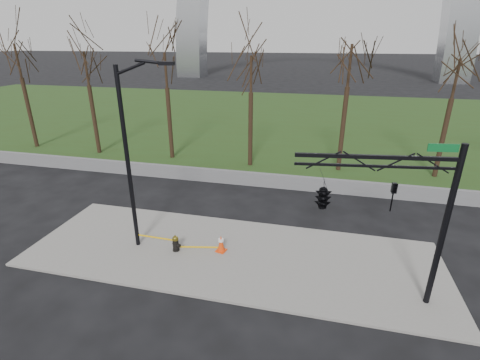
% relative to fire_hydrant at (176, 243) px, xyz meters
% --- Properties ---
extents(ground, '(500.00, 500.00, 0.00)m').
position_rel_fire_hydrant_xyz_m(ground, '(2.41, 0.36, -0.46)').
color(ground, black).
rests_on(ground, ground).
extents(sidewalk, '(18.00, 6.00, 0.10)m').
position_rel_fire_hydrant_xyz_m(sidewalk, '(2.41, 0.36, -0.41)').
color(sidewalk, gray).
rests_on(sidewalk, ground).
extents(grass_strip, '(120.00, 40.00, 0.06)m').
position_rel_fire_hydrant_xyz_m(grass_strip, '(2.41, 30.36, -0.43)').
color(grass_strip, '#263E16').
rests_on(grass_strip, ground).
extents(guardrail, '(60.00, 0.30, 0.90)m').
position_rel_fire_hydrant_xyz_m(guardrail, '(2.41, 8.36, -0.01)').
color(guardrail, '#59595B').
rests_on(guardrail, ground).
extents(tree_row, '(55.76, 4.00, 9.23)m').
position_rel_fire_hydrant_xyz_m(tree_row, '(7.29, 12.36, 4.16)').
color(tree_row, black).
rests_on(tree_row, ground).
extents(fire_hydrant, '(0.48, 0.34, 0.78)m').
position_rel_fire_hydrant_xyz_m(fire_hydrant, '(0.00, 0.00, 0.00)').
color(fire_hydrant, black).
rests_on(fire_hydrant, sidewalk).
extents(traffic_cone, '(0.50, 0.50, 0.80)m').
position_rel_fire_hydrant_xyz_m(traffic_cone, '(1.97, 0.42, 0.04)').
color(traffic_cone, '#E83D0C').
rests_on(traffic_cone, sidewalk).
extents(street_light, '(2.39, 0.43, 8.21)m').
position_rel_fire_hydrant_xyz_m(street_light, '(-1.69, 0.09, 4.24)').
color(street_light, black).
rests_on(street_light, ground).
extents(traffic_signal_mast, '(5.06, 2.53, 6.00)m').
position_rel_fire_hydrant_xyz_m(traffic_signal_mast, '(6.85, -1.42, 3.69)').
color(traffic_signal_mast, black).
rests_on(traffic_signal_mast, ground).
extents(caution_tape, '(3.88, 0.42, 0.40)m').
position_rel_fire_hydrant_xyz_m(caution_tape, '(0.04, 0.13, -0.02)').
color(caution_tape, '#EAB10C').
rests_on(caution_tape, ground).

